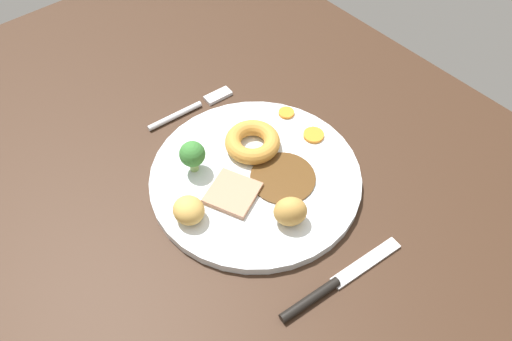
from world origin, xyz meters
TOP-DOWN VIEW (x-y plane):
  - dining_table at (0.00, 0.00)cm, footprint 120.00×84.00cm
  - dinner_plate at (0.12, 1.56)cm, footprint 29.79×29.79cm
  - gravy_pool at (3.00, 4.03)cm, footprint 9.19×9.19cm
  - meat_slice_main at (0.73, -3.09)cm, footprint 8.29×8.27cm
  - yorkshire_pudding at (-4.18, 4.53)cm, footprint 8.07×8.07cm
  - roast_potato_left at (-0.45, -9.68)cm, footprint 4.65×4.39cm
  - roast_potato_right at (8.76, 0.32)cm, footprint 5.41×5.61cm
  - carrot_coin_front at (-6.13, 13.02)cm, footprint 2.44×2.44cm
  - carrot_coin_back at (-0.29, 12.93)cm, footprint 3.10×3.10cm
  - broccoli_floret at (-6.34, -4.39)cm, footprint 3.64×3.64cm
  - fork at (-17.61, 3.29)cm, footprint 2.44×15.31cm
  - knife at (18.57, -2.03)cm, footprint 3.23×18.55cm

SIDE VIEW (x-z plane):
  - dining_table at x=0.00cm, z-range 0.00..3.60cm
  - fork at x=-17.61cm, z-range 3.54..4.44cm
  - knife at x=18.57cm, z-range 3.45..4.65cm
  - dinner_plate at x=0.12cm, z-range 3.60..5.00cm
  - gravy_pool at x=3.00cm, z-range 5.00..5.30cm
  - carrot_coin_front at x=-6.13cm, z-range 5.00..5.46cm
  - carrot_coin_back at x=-0.29cm, z-range 5.00..5.51cm
  - meat_slice_main at x=0.73cm, z-range 5.00..5.80cm
  - yorkshire_pudding at x=-4.18cm, z-range 5.00..7.36cm
  - roast_potato_left at x=-0.45cm, z-range 5.00..8.43cm
  - roast_potato_right at x=8.76cm, z-range 5.00..9.12cm
  - broccoli_floret at x=-6.34cm, z-range 5.58..10.65cm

